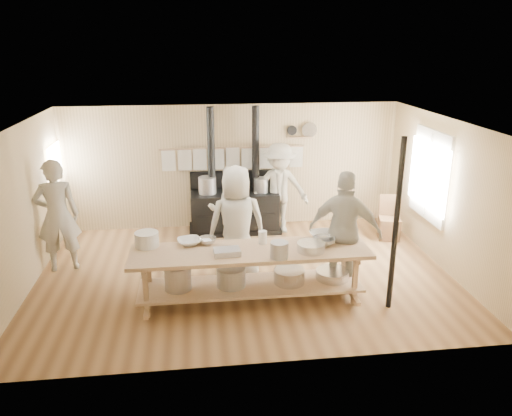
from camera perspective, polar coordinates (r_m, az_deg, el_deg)
The scene contains 24 objects.
ground at distance 8.67m, azimuth -1.28°, elevation -7.60°, with size 7.00×7.00×0.00m, color brown.
room_shell at distance 8.09m, azimuth -1.36°, elevation 2.77°, with size 7.00×7.00×7.00m.
window_right at distance 9.64m, azimuth 19.29°, elevation 3.57°, with size 0.09×1.50×1.65m.
left_opening at distance 10.35m, azimuth -21.98°, elevation 4.82°, with size 0.00×0.90×0.90m.
stove at distance 10.43m, azimuth -2.51°, elevation 0.10°, with size 1.90×0.75×2.60m.
towel_rail at distance 10.42m, azimuth -2.68°, elevation 5.96°, with size 3.00×0.04×0.47m.
back_wall_shelf at distance 10.58m, azimuth 5.29°, elevation 8.60°, with size 0.63×0.14×0.32m.
prep_table at distance 7.64m, azimuth -0.68°, elevation -7.07°, with size 3.60×0.90×0.85m.
support_post at distance 7.43m, azimuth 15.69°, elevation -2.04°, with size 0.08×0.08×2.60m, color black.
cook_far_left at distance 9.16m, azimuth -21.74°, elevation -0.82°, with size 0.72×0.47×1.98m, color #BCB8A6.
cook_left at distance 9.38m, azimuth -3.06°, elevation -0.11°, with size 0.80×0.62×1.65m, color #BCB8A6.
cook_center at distance 8.19m, azimuth -2.20°, elevation -1.83°, with size 0.95×0.62×1.94m, color #BCB8A6.
cook_right at distance 7.96m, azimuth 10.13°, elevation -2.70°, with size 1.15×0.48×1.96m, color #BCB8A6.
cook_by_window at distance 10.25m, azimuth 2.66°, elevation 2.23°, with size 1.22×0.70×1.88m, color #BCB8A6.
chair at distance 10.45m, azimuth 14.96°, elevation -2.02°, with size 0.49×0.49×0.88m.
bowl_white_a at distance 7.75m, azimuth -7.66°, elevation -3.83°, with size 0.36×0.36×0.09m, color white.
bowl_steel_a at distance 7.75m, azimuth -5.60°, elevation -3.75°, with size 0.28×0.28×0.09m, color silver.
bowl_white_b at distance 7.98m, azimuth 7.62°, elevation -3.11°, with size 0.40×0.40×0.10m, color white.
bowl_steel_b at distance 7.75m, azimuth 7.82°, elevation -3.76°, with size 0.36×0.36×0.11m, color silver.
roasting_pan at distance 7.34m, azimuth -3.34°, elevation -5.02°, with size 0.38×0.26×0.09m, color #B2B2B7.
mixing_bowl_large at distance 7.48m, azimuth 6.29°, elevation -4.45°, with size 0.42×0.42×0.13m, color silver.
bucket_galv at distance 7.20m, azimuth 2.67°, elevation -4.81°, with size 0.26×0.26×0.24m, color gray.
deep_bowl_enamel at distance 7.77m, azimuth -12.37°, elevation -3.52°, with size 0.36×0.36×0.23m, color white.
pitcher at distance 7.69m, azimuth 0.76°, elevation -3.36°, with size 0.13×0.13×0.20m, color white.
Camera 1 is at (-0.76, -7.74, 3.84)m, focal length 35.00 mm.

